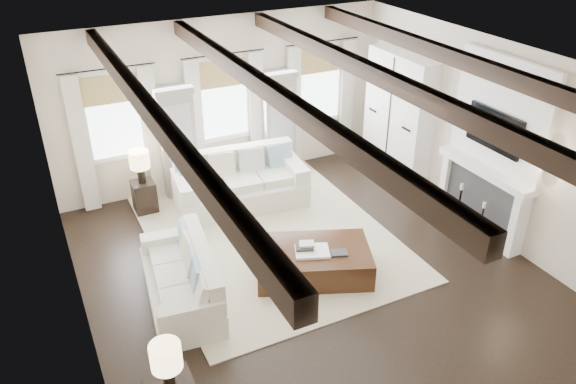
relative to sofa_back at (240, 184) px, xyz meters
name	(u,v)px	position (x,y,z in m)	size (l,w,h in m)	color
ground	(317,279)	(0.17, -2.64, -0.40)	(7.50, 7.50, 0.00)	black
room_shell	(335,134)	(0.92, -1.75, 1.49)	(6.54, 7.54, 3.22)	beige
area_rug	(269,235)	(0.02, -1.22, -0.39)	(3.76, 4.74, 0.02)	beige
sofa_back	(240,184)	(0.00, 0.00, 0.00)	(2.44, 1.29, 1.00)	silver
sofa_left	(185,281)	(-1.73, -2.24, -0.06)	(1.13, 2.07, 0.85)	silver
ottoman	(313,262)	(0.18, -2.49, -0.18)	(1.70, 1.06, 0.45)	black
tray	(312,251)	(0.13, -2.55, 0.06)	(0.50, 0.38, 0.04)	white
book_lower	(304,247)	(0.05, -2.45, 0.10)	(0.26, 0.20, 0.04)	#262628
book_upper	(307,244)	(0.09, -2.44, 0.14)	(0.22, 0.17, 0.03)	beige
book_loose	(339,253)	(0.47, -2.76, 0.06)	(0.24, 0.18, 0.03)	#262628
lamp_front	(166,359)	(-2.47, -4.14, 0.51)	(0.34, 0.34, 0.58)	black
side_table_back	(145,197)	(-1.64, 0.51, -0.11)	(0.39, 0.39, 0.59)	black
lamp_back	(140,161)	(-1.64, 0.51, 0.60)	(0.35, 0.35, 0.60)	black
candlestick_near	(480,225)	(3.07, -2.93, -0.09)	(0.15, 0.15, 0.74)	black
candlestick_far	(458,209)	(3.07, -2.39, -0.06)	(0.17, 0.17, 0.82)	black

